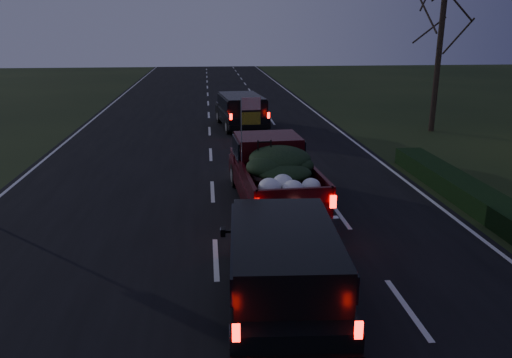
{
  "coord_description": "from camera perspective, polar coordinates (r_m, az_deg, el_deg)",
  "views": [
    {
      "loc": [
        -0.11,
        -10.57,
        5.16
      ],
      "look_at": [
        1.14,
        2.06,
        1.3
      ],
      "focal_mm": 35.0,
      "sensor_mm": 36.0,
      "label": 1
    }
  ],
  "objects": [
    {
      "name": "ground",
      "position": [
        11.77,
        -4.61,
        -9.16
      ],
      "size": [
        120.0,
        120.0,
        0.0
      ],
      "primitive_type": "plane",
      "color": "black",
      "rests_on": "ground"
    },
    {
      "name": "road_asphalt",
      "position": [
        11.76,
        -4.61,
        -9.12
      ],
      "size": [
        14.0,
        120.0,
        0.02
      ],
      "primitive_type": "cube",
      "color": "black",
      "rests_on": "ground"
    },
    {
      "name": "hedge_row",
      "position": [
        16.44,
        23.42,
        -1.72
      ],
      "size": [
        1.0,
        10.0,
        0.6
      ],
      "primitive_type": "cube",
      "color": "black",
      "rests_on": "ground"
    },
    {
      "name": "bare_tree_far",
      "position": [
        27.18,
        20.46,
        16.05
      ],
      "size": [
        3.6,
        3.6,
        7.0
      ],
      "color": "black",
      "rests_on": "ground"
    },
    {
      "name": "pickup_truck",
      "position": [
        14.99,
        2.01,
        1.13
      ],
      "size": [
        2.44,
        5.64,
        2.9
      ],
      "rotation": [
        0.0,
        0.0,
        0.06
      ],
      "color": "#39070C",
      "rests_on": "ground"
    },
    {
      "name": "lead_suv",
      "position": [
        26.7,
        -1.71,
        8.13
      ],
      "size": [
        2.62,
        5.19,
        1.43
      ],
      "rotation": [
        0.0,
        0.0,
        0.11
      ],
      "color": "black",
      "rests_on": "ground"
    },
    {
      "name": "rear_suv",
      "position": [
        9.39,
        3.18,
        -9.24
      ],
      "size": [
        2.27,
        4.83,
        1.36
      ],
      "rotation": [
        0.0,
        0.0,
        -0.06
      ],
      "color": "black",
      "rests_on": "ground"
    }
  ]
}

